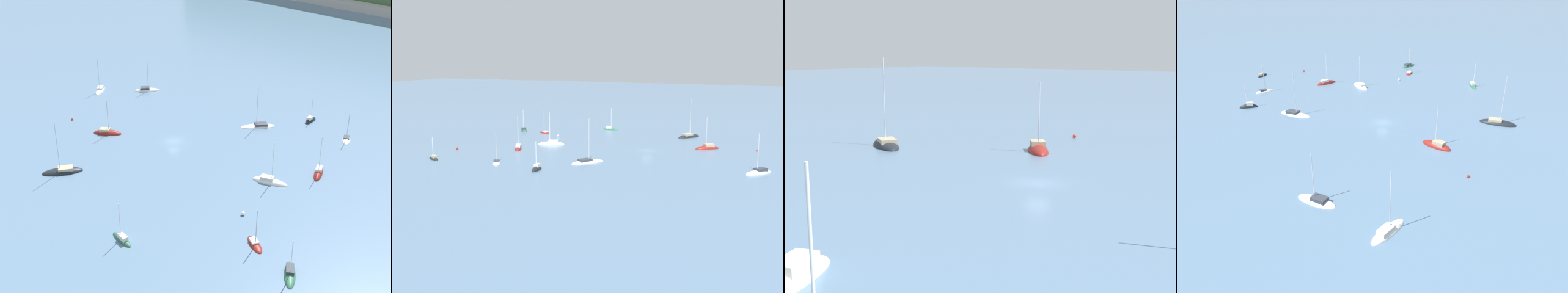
# 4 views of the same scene
# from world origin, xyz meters

# --- Properties ---
(ground_plane) EXTENTS (600.00, 600.00, 0.00)m
(ground_plane) POSITION_xyz_m (0.00, 0.00, 0.00)
(ground_plane) COLOR slate
(sailboat_0) EXTENTS (7.65, 8.89, 11.49)m
(sailboat_0) POSITION_xyz_m (8.82, 21.16, 0.10)
(sailboat_0) COLOR silver
(sailboat_0) RESTS_ON ground_plane
(sailboat_1) EXTENTS (6.63, 7.49, 9.74)m
(sailboat_1) POSITION_xyz_m (-30.99, 17.15, 0.11)
(sailboat_1) COLOR silver
(sailboat_1) RESTS_ON ground_plane
(sailboat_2) EXTENTS (5.72, 2.00, 8.17)m
(sailboat_2) POSITION_xyz_m (23.18, -33.17, 0.15)
(sailboat_2) COLOR #2D6647
(sailboat_2) RESTS_ON ground_plane
(sailboat_3) EXTENTS (1.91, 4.86, 7.69)m
(sailboat_3) POSITION_xyz_m (16.13, 33.47, 0.13)
(sailboat_3) COLOR black
(sailboat_3) RESTS_ON ground_plane
(sailboat_4) EXTENTS (4.47, 5.89, 8.05)m
(sailboat_4) POSITION_xyz_m (28.82, 30.37, 0.08)
(sailboat_4) COLOR white
(sailboat_4) RESTS_ON ground_plane
(sailboat_5) EXTENTS (4.57, 6.79, 10.07)m
(sailboat_5) POSITION_xyz_m (33.64, 11.67, 0.12)
(sailboat_5) COLOR maroon
(sailboat_5) RESTS_ON ground_plane
(sailboat_6) EXTENTS (6.66, 7.18, 11.03)m
(sailboat_6) POSITION_xyz_m (-40.58, 7.07, 0.12)
(sailboat_6) COLOR white
(sailboat_6) RESTS_ON ground_plane
(sailboat_7) EXTENTS (7.11, 9.09, 12.96)m
(sailboat_7) POSITION_xyz_m (-5.35, -27.55, 0.09)
(sailboat_7) COLOR black
(sailboat_7) RESTS_ON ground_plane
(sailboat_8) EXTENTS (5.61, 6.54, 7.81)m
(sailboat_8) POSITION_xyz_m (49.50, -19.37, 0.11)
(sailboat_8) COLOR #2D6647
(sailboat_8) RESTS_ON ground_plane
(sailboat_9) EXTENTS (5.54, 4.12, 7.98)m
(sailboat_9) POSITION_xyz_m (40.37, -17.34, 0.10)
(sailboat_9) COLOR maroon
(sailboat_9) RESTS_ON ground_plane
(sailboat_10) EXTENTS (7.09, 6.38, 9.99)m
(sailboat_10) POSITION_xyz_m (-14.68, -9.03, 0.11)
(sailboat_10) COLOR maroon
(sailboat_10) RESTS_ON ground_plane
(sailboat_11) EXTENTS (4.73, 3.67, 6.27)m
(sailboat_11) POSITION_xyz_m (46.01, 32.43, 0.12)
(sailboat_11) COLOR black
(sailboat_11) RESTS_ON ground_plane
(sailboat_12) EXTENTS (7.97, 4.90, 10.25)m
(sailboat_12) POSITION_xyz_m (28.54, 1.33, 0.12)
(sailboat_12) COLOR white
(sailboat_12) RESTS_ON ground_plane
(mooring_buoy_0) EXTENTS (0.66, 0.66, 0.66)m
(mooring_buoy_0) POSITION_xyz_m (48.97, 18.66, 0.33)
(mooring_buoy_0) COLOR red
(mooring_buoy_0) RESTS_ON ground_plane
(mooring_buoy_1) EXTENTS (0.55, 0.55, 0.55)m
(mooring_buoy_1) POSITION_xyz_m (-27.82, -10.73, 0.27)
(mooring_buoy_1) COLOR red
(mooring_buoy_1) RESTS_ON ground_plane
(mooring_buoy_2) EXTENTS (0.77, 0.77, 0.77)m
(mooring_buoy_2) POSITION_xyz_m (32.83, -11.91, 0.39)
(mooring_buoy_2) COLOR white
(mooring_buoy_2) RESTS_ON ground_plane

